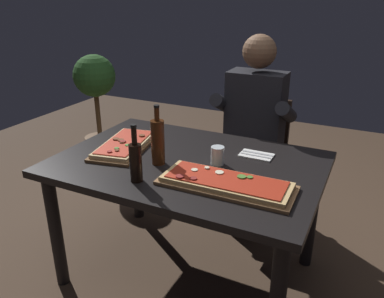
# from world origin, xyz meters

# --- Properties ---
(ground_plane) EXTENTS (6.40, 6.40, 0.00)m
(ground_plane) POSITION_xyz_m (0.00, 0.00, 0.00)
(ground_plane) COLOR #4C3828
(dining_table) EXTENTS (1.40, 0.96, 0.74)m
(dining_table) POSITION_xyz_m (0.00, 0.00, 0.64)
(dining_table) COLOR black
(dining_table) RESTS_ON ground_plane
(pizza_rectangular_front) EXTENTS (0.64, 0.26, 0.05)m
(pizza_rectangular_front) POSITION_xyz_m (0.29, -0.19, 0.76)
(pizza_rectangular_front) COLOR brown
(pizza_rectangular_front) RESTS_ON dining_table
(pizza_rectangular_left) EXTENTS (0.34, 0.53, 0.05)m
(pizza_rectangular_left) POSITION_xyz_m (-0.41, -0.00, 0.76)
(pizza_rectangular_left) COLOR brown
(pizza_rectangular_left) RESTS_ON dining_table
(wine_bottle_dark) EXTENTS (0.06, 0.06, 0.28)m
(wine_bottle_dark) POSITION_xyz_m (-0.12, -0.32, 0.85)
(wine_bottle_dark) COLOR black
(wine_bottle_dark) RESTS_ON dining_table
(oil_bottle_amber) EXTENTS (0.07, 0.07, 0.32)m
(oil_bottle_amber) POSITION_xyz_m (-0.12, -0.10, 0.87)
(oil_bottle_amber) COLOR #47230F
(oil_bottle_amber) RESTS_ON dining_table
(tumbler_near_camera) EXTENTS (0.07, 0.07, 0.10)m
(tumbler_near_camera) POSITION_xyz_m (0.16, 0.03, 0.78)
(tumbler_near_camera) COLOR silver
(tumbler_near_camera) RESTS_ON dining_table
(napkin_cutlery_set) EXTENTS (0.18, 0.11, 0.01)m
(napkin_cutlery_set) POSITION_xyz_m (0.31, 0.23, 0.74)
(napkin_cutlery_set) COLOR white
(napkin_cutlery_set) RESTS_ON dining_table
(diner_chair) EXTENTS (0.44, 0.44, 0.87)m
(diner_chair) POSITION_xyz_m (0.12, 0.86, 0.49)
(diner_chair) COLOR black
(diner_chair) RESTS_ON ground_plane
(seated_diner) EXTENTS (0.53, 0.41, 1.33)m
(seated_diner) POSITION_xyz_m (0.12, 0.74, 0.74)
(seated_diner) COLOR #23232D
(seated_diner) RESTS_ON ground_plane
(potted_plant_corner) EXTENTS (0.38, 0.38, 1.06)m
(potted_plant_corner) POSITION_xyz_m (-1.45, 1.02, 0.64)
(potted_plant_corner) COLOR #846042
(potted_plant_corner) RESTS_ON ground_plane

